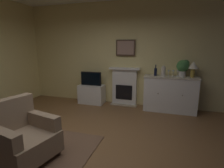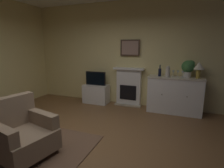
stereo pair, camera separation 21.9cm
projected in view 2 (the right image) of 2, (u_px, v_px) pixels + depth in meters
The scene contains 17 objects.
ground_plane at pixel (80, 150), 3.02m from camera, with size 5.90×5.26×0.10m, color brown.
wall_rear at pixel (125, 54), 5.08m from camera, with size 5.90×0.06×2.93m, color #EAD68C.
area_rug at pixel (29, 150), 2.91m from camera, with size 1.94×1.71×0.02m, color brown.
fireplace_unit at pixel (129, 87), 5.10m from camera, with size 0.87×0.30×1.10m.
framed_picture at pixel (130, 48), 4.91m from camera, with size 0.55×0.04×0.45m.
sideboard_cabinet at pixel (174, 95), 4.51m from camera, with size 1.35×0.49×0.93m.
table_lamp at pixel (199, 67), 4.18m from camera, with size 0.26×0.26×0.40m.
wine_bottle at pixel (160, 72), 4.53m from camera, with size 0.08×0.08×0.29m.
wine_glass_left at pixel (173, 72), 4.41m from camera, with size 0.07×0.07×0.16m.
wine_glass_center at pixel (178, 72), 4.38m from camera, with size 0.07×0.07×0.16m.
wine_glass_right at pixel (183, 73), 4.34m from camera, with size 0.07×0.07×0.16m.
vase_decorative at pixel (168, 71), 4.41m from camera, with size 0.11×0.11×0.28m.
tv_cabinet at pixel (96, 94), 5.35m from camera, with size 0.75×0.42×0.56m.
tv_set at pixel (96, 78), 5.22m from camera, with size 0.62×0.07×0.40m.
potted_plant_fern at pixel (5, 106), 4.29m from camera, with size 0.30×0.30×0.43m.
potted_plant_small at pixel (188, 67), 4.31m from camera, with size 0.30×0.30×0.43m.
armchair at pixel (21, 133), 2.71m from camera, with size 0.95×0.91×0.92m.
Camera 2 is at (1.48, -2.34, 1.69)m, focal length 28.21 mm.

